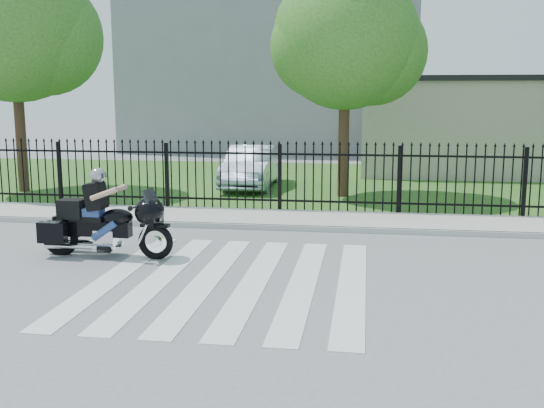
# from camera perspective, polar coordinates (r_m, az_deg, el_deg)

# --- Properties ---
(ground) EXTENTS (120.00, 120.00, 0.00)m
(ground) POSITION_cam_1_polar(r_m,az_deg,el_deg) (10.69, -3.69, -6.83)
(ground) COLOR slate
(ground) RESTS_ON ground
(crosswalk) EXTENTS (5.00, 5.50, 0.01)m
(crosswalk) POSITION_cam_1_polar(r_m,az_deg,el_deg) (10.69, -3.69, -6.80)
(crosswalk) COLOR silver
(crosswalk) RESTS_ON ground
(sidewalk) EXTENTS (40.00, 2.00, 0.12)m
(sidewalk) POSITION_cam_1_polar(r_m,az_deg,el_deg) (15.46, 0.20, -1.34)
(sidewalk) COLOR #ADAAA3
(sidewalk) RESTS_ON ground
(curb) EXTENTS (40.00, 0.12, 0.12)m
(curb) POSITION_cam_1_polar(r_m,az_deg,el_deg) (14.49, -0.37, -2.11)
(curb) COLOR #ADAAA3
(curb) RESTS_ON ground
(grass_strip) EXTENTS (40.00, 12.00, 0.02)m
(grass_strip) POSITION_cam_1_polar(r_m,az_deg,el_deg) (22.32, 2.79, 2.00)
(grass_strip) COLOR #27551D
(grass_strip) RESTS_ON ground
(iron_fence) EXTENTS (26.00, 0.04, 1.80)m
(iron_fence) POSITION_cam_1_polar(r_m,az_deg,el_deg) (16.30, 0.71, 2.24)
(iron_fence) COLOR black
(iron_fence) RESTS_ON ground
(tree_left) EXTENTS (4.80, 4.80, 7.58)m
(tree_left) POSITION_cam_1_polar(r_m,az_deg,el_deg) (21.47, -22.19, 14.80)
(tree_left) COLOR #382316
(tree_left) RESTS_ON ground
(tree_mid) EXTENTS (4.20, 4.20, 6.78)m
(tree_mid) POSITION_cam_1_polar(r_m,az_deg,el_deg) (19.08, 6.61, 14.62)
(tree_mid) COLOR #382316
(tree_mid) RESTS_ON ground
(building_low) EXTENTS (10.00, 6.00, 3.50)m
(building_low) POSITION_cam_1_polar(r_m,az_deg,el_deg) (26.48, 19.08, 6.49)
(building_low) COLOR #B9B19A
(building_low) RESTS_ON ground
(building_low_roof) EXTENTS (10.20, 6.20, 0.20)m
(building_low_roof) POSITION_cam_1_polar(r_m,az_deg,el_deg) (26.45, 19.30, 10.49)
(building_low_roof) COLOR black
(building_low_roof) RESTS_ON building_low
(building_tall) EXTENTS (15.00, 10.00, 12.00)m
(building_tall) POSITION_cam_1_polar(r_m,az_deg,el_deg) (36.49, 0.29, 14.49)
(building_tall) COLOR gray
(building_tall) RESTS_ON ground
(motorcycle_rider) EXTENTS (2.63, 0.81, 1.74)m
(motorcycle_rider) POSITION_cam_1_polar(r_m,az_deg,el_deg) (12.45, -14.95, -1.38)
(motorcycle_rider) COLOR black
(motorcycle_rider) RESTS_ON ground
(parked_car) EXTENTS (1.50, 4.18, 1.37)m
(parked_car) POSITION_cam_1_polar(r_m,az_deg,el_deg) (20.86, -1.86, 3.37)
(parked_car) COLOR #A8B9D3
(parked_car) RESTS_ON grass_strip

